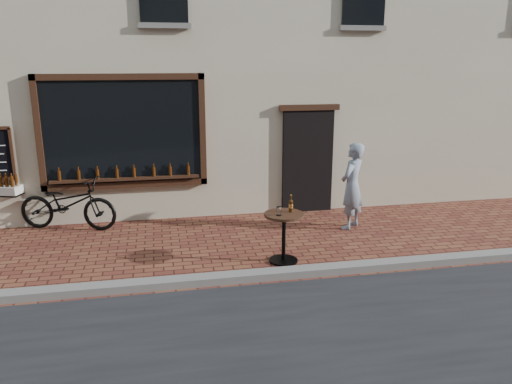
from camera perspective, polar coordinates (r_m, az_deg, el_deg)
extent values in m
plane|color=#5B261D|center=(7.49, -0.61, -10.64)|extent=(90.00, 90.00, 0.00)
cube|color=slate|center=(7.64, -0.89, -9.59)|extent=(90.00, 0.25, 0.12)
cube|color=black|center=(10.21, -14.95, 6.65)|extent=(3.00, 0.06, 2.00)
cube|color=black|center=(10.10, -15.37, 12.59)|extent=(3.24, 0.10, 0.12)
cube|color=black|center=(10.38, -14.57, 0.84)|extent=(3.24, 0.10, 0.12)
cube|color=black|center=(10.41, -23.60, 6.06)|extent=(0.12, 0.10, 2.24)
cube|color=black|center=(10.21, -6.13, 7.07)|extent=(0.12, 0.10, 2.24)
cube|color=black|center=(10.31, -14.63, 1.48)|extent=(2.90, 0.16, 0.05)
cube|color=black|center=(10.79, 5.91, 3.46)|extent=(1.10, 0.10, 2.20)
cube|color=black|center=(10.60, 6.13, 9.59)|extent=(1.30, 0.10, 0.12)
cylinder|color=#3D1C07|center=(10.43, -21.53, 1.75)|extent=(0.06, 0.06, 0.19)
cylinder|color=#3D1C07|center=(10.38, -19.60, 1.86)|extent=(0.06, 0.06, 0.19)
cylinder|color=#3D1C07|center=(10.33, -17.64, 1.97)|extent=(0.06, 0.06, 0.19)
cylinder|color=#3D1C07|center=(10.29, -15.66, 2.08)|extent=(0.06, 0.06, 0.19)
cylinder|color=#3D1C07|center=(10.27, -13.68, 2.18)|extent=(0.06, 0.06, 0.19)
cylinder|color=#3D1C07|center=(10.26, -11.69, 2.28)|extent=(0.06, 0.06, 0.19)
cylinder|color=#3D1C07|center=(10.26, -9.69, 2.38)|extent=(0.06, 0.06, 0.19)
cylinder|color=#3D1C07|center=(10.28, -7.70, 2.48)|extent=(0.06, 0.06, 0.19)
imported|color=black|center=(10.37, -20.71, -1.28)|extent=(2.05, 1.22, 1.02)
cube|color=black|center=(10.84, -25.89, -0.10)|extent=(0.53, 0.63, 0.03)
cube|color=silver|center=(10.82, -25.95, 0.40)|extent=(0.54, 0.65, 0.16)
cylinder|color=#3D1C07|center=(10.55, -26.11, 1.09)|extent=(0.06, 0.06, 0.21)
cylinder|color=#3D1C07|center=(10.61, -26.63, 1.10)|extent=(0.06, 0.06, 0.21)
cylinder|color=#3D1C07|center=(10.67, -27.14, 1.11)|extent=(0.06, 0.06, 0.21)
cylinder|color=#3D1C07|center=(10.66, -25.74, 1.26)|extent=(0.06, 0.06, 0.21)
cylinder|color=#3D1C07|center=(10.72, -26.25, 1.27)|extent=(0.06, 0.06, 0.21)
cylinder|color=#3D1C07|center=(10.78, -26.76, 1.28)|extent=(0.06, 0.06, 0.21)
cylinder|color=#3D1C07|center=(10.77, -25.37, 1.43)|extent=(0.06, 0.06, 0.21)
cylinder|color=#3D1C07|center=(10.83, -25.88, 1.44)|extent=(0.06, 0.06, 0.21)
cylinder|color=#3D1C07|center=(10.89, -26.39, 1.45)|extent=(0.06, 0.06, 0.21)
cylinder|color=#3D1C07|center=(10.95, -26.89, 1.46)|extent=(0.06, 0.06, 0.21)
cylinder|color=#3D1C07|center=(10.89, -25.01, 1.60)|extent=(0.06, 0.06, 0.21)
cylinder|color=black|center=(8.33, 3.14, -7.81)|extent=(0.47, 0.47, 0.03)
cylinder|color=black|center=(8.19, 3.18, -5.27)|extent=(0.06, 0.06, 0.75)
cylinder|color=black|center=(8.06, 3.22, -2.61)|extent=(0.65, 0.65, 0.04)
cylinder|color=gold|center=(8.11, 4.01, -1.60)|extent=(0.07, 0.07, 0.06)
cylinder|color=white|center=(7.93, 2.61, -2.19)|extent=(0.08, 0.08, 0.14)
imported|color=gray|center=(9.87, 10.92, 0.68)|extent=(0.73, 0.72, 1.70)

